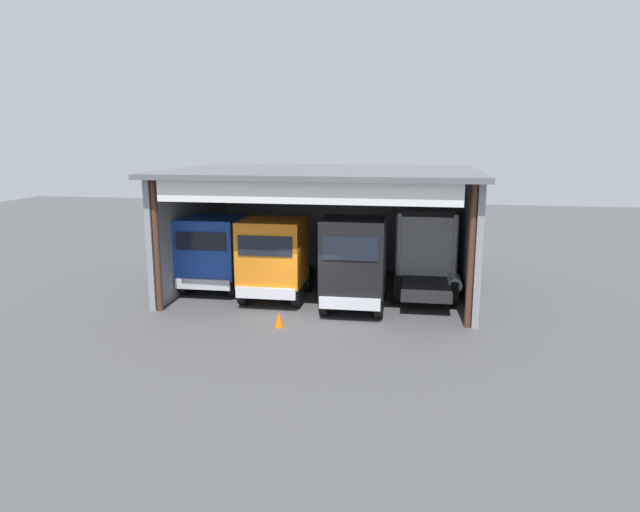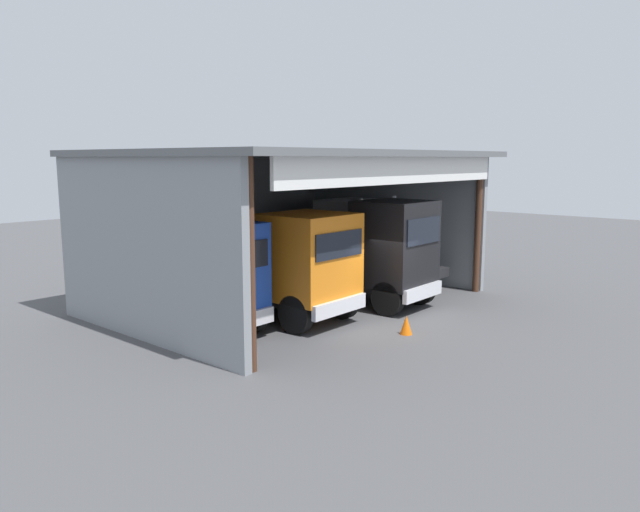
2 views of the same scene
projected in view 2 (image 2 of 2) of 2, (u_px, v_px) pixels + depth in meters
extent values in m
plane|color=#4C4C4F|center=(393.00, 323.00, 18.84)|extent=(80.00, 80.00, 0.00)
cube|color=gray|center=(213.00, 222.00, 24.06)|extent=(12.21, 0.24, 5.14)
cube|color=gray|center=(141.00, 250.00, 16.69)|extent=(0.24, 8.70, 5.14)
cube|color=gray|center=(390.00, 218.00, 25.80)|extent=(0.24, 8.70, 5.14)
cube|color=slate|center=(298.00, 154.00, 20.62)|extent=(12.81, 9.32, 0.20)
cylinder|color=#4C2D1E|center=(250.00, 267.00, 14.16)|extent=(0.24, 0.24, 5.14)
cylinder|color=#4C2D1E|center=(478.00, 225.00, 22.90)|extent=(0.24, 0.24, 5.14)
cube|color=white|center=(403.00, 169.00, 17.92)|extent=(10.99, 0.12, 0.90)
cube|color=#1E47B7|center=(210.00, 268.00, 16.94)|extent=(2.53, 2.40, 2.52)
cube|color=black|center=(239.00, 257.00, 16.10)|extent=(2.13, 0.08, 0.76)
cube|color=silver|center=(241.00, 322.00, 16.37)|extent=(2.38, 0.19, 0.44)
cube|color=#232326|center=(177.00, 305.00, 18.18)|extent=(1.91, 2.94, 0.36)
cylinder|color=silver|center=(211.00, 266.00, 18.69)|extent=(0.18, 0.18, 2.47)
cylinder|color=silver|center=(149.00, 277.00, 16.98)|extent=(0.18, 0.18, 2.47)
cylinder|color=silver|center=(151.00, 310.00, 17.12)|extent=(0.57, 1.21, 0.56)
cylinder|color=black|center=(251.00, 315.00, 17.71)|extent=(0.31, 1.08, 1.08)
cylinder|color=black|center=(191.00, 331.00, 16.05)|extent=(0.31, 1.08, 1.08)
cylinder|color=black|center=(206.00, 304.00, 19.04)|extent=(0.31, 1.08, 1.08)
cylinder|color=black|center=(146.00, 318.00, 17.37)|extent=(0.31, 1.08, 1.08)
cube|color=orange|center=(308.00, 256.00, 18.49)|extent=(2.54, 2.43, 2.60)
cube|color=black|center=(339.00, 245.00, 17.64)|extent=(2.14, 0.08, 0.78)
cube|color=silver|center=(340.00, 307.00, 17.92)|extent=(2.39, 0.18, 0.44)
cube|color=#232326|center=(267.00, 291.00, 19.86)|extent=(1.92, 3.29, 0.36)
cylinder|color=silver|center=(300.00, 255.00, 20.25)|extent=(0.18, 0.18, 2.59)
cylinder|color=silver|center=(251.00, 264.00, 18.55)|extent=(0.18, 0.18, 2.59)
cylinder|color=silver|center=(248.00, 295.00, 18.80)|extent=(0.57, 1.21, 0.56)
cylinder|color=black|center=(342.00, 301.00, 19.27)|extent=(0.31, 1.16, 1.16)
cylinder|color=black|center=(296.00, 314.00, 17.60)|extent=(0.31, 1.16, 1.16)
cylinder|color=black|center=(290.00, 291.00, 20.72)|extent=(0.31, 1.16, 1.16)
cylinder|color=black|center=(243.00, 302.00, 19.06)|extent=(0.31, 1.16, 1.16)
cube|color=black|center=(394.00, 243.00, 20.41)|extent=(2.39, 2.23, 2.87)
cube|color=black|center=(424.00, 231.00, 19.61)|extent=(2.01, 0.09, 0.86)
cube|color=silver|center=(423.00, 292.00, 19.92)|extent=(2.25, 0.19, 0.44)
cube|color=#232326|center=(346.00, 279.00, 21.96)|extent=(1.82, 3.77, 0.36)
cylinder|color=silver|center=(382.00, 246.00, 22.06)|extent=(0.18, 0.18, 2.67)
cylinder|color=silver|center=(346.00, 253.00, 20.46)|extent=(0.18, 0.18, 2.67)
cylinder|color=silver|center=(334.00, 281.00, 20.95)|extent=(0.58, 1.21, 0.56)
cylinder|color=black|center=(420.00, 288.00, 21.17)|extent=(0.32, 1.14, 1.13)
cylinder|color=black|center=(387.00, 299.00, 19.62)|extent=(0.32, 1.14, 1.13)
cylinder|color=black|center=(363.00, 279.00, 22.77)|extent=(0.32, 1.14, 1.13)
cylinder|color=black|center=(328.00, 288.00, 21.21)|extent=(0.32, 1.14, 1.13)
cube|color=white|center=(353.00, 231.00, 25.00)|extent=(2.58, 2.21, 2.61)
cube|color=black|center=(332.00, 218.00, 25.64)|extent=(2.18, 0.08, 0.78)
cube|color=silver|center=(331.00, 261.00, 25.95)|extent=(2.43, 0.19, 0.44)
cube|color=#232326|center=(394.00, 269.00, 23.89)|extent=(1.96, 3.82, 0.36)
cylinder|color=silver|center=(360.00, 237.00, 23.35)|extent=(0.18, 0.18, 3.01)
cylinder|color=silver|center=(393.00, 232.00, 25.08)|extent=(0.18, 0.18, 3.01)
cylinder|color=silver|center=(404.00, 262.00, 24.93)|extent=(0.57, 1.21, 0.56)
cylinder|color=black|center=(327.00, 270.00, 24.68)|extent=(0.31, 1.12, 1.11)
cylinder|color=black|center=(360.00, 263.00, 26.38)|extent=(0.31, 1.12, 1.11)
cylinder|color=black|center=(378.00, 278.00, 23.06)|extent=(0.31, 1.12, 1.11)
cylinder|color=black|center=(409.00, 270.00, 24.77)|extent=(0.31, 1.12, 1.11)
cylinder|color=#197233|center=(182.00, 287.00, 21.84)|extent=(0.58, 0.58, 0.94)
cube|color=black|center=(280.00, 271.00, 24.85)|extent=(0.90, 0.60, 1.00)
cone|color=orange|center=(406.00, 325.00, 17.58)|extent=(0.36, 0.36, 0.56)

